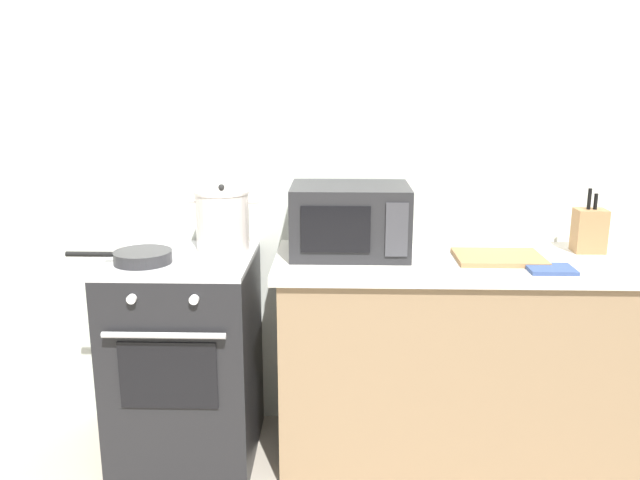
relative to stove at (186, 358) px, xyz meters
The scene contains 10 objects.
back_wall 1.09m from the stove, 29.72° to the left, with size 4.40×0.10×2.50m, color silver.
lower_cabinet_right 1.25m from the stove, ahead, with size 1.64×0.56×0.88m, color #8C7051.
countertop_right 1.33m from the stove, ahead, with size 1.70×0.60×0.04m, color beige.
stove is the anchor object (origin of this frame).
stock_pot 0.63m from the stove, 40.51° to the left, with size 0.32×0.24×0.29m.
frying_pan 0.51m from the stove, 148.54° to the right, with size 0.44×0.24×0.05m.
microwave 0.94m from the stove, ahead, with size 0.50×0.37×0.30m.
cutting_board 1.42m from the stove, ahead, with size 0.36×0.26×0.02m, color #997047.
knife_block 1.85m from the stove, ahead, with size 0.13×0.10×0.28m.
oven_mitt 1.59m from the stove, ahead, with size 0.18×0.14×0.02m, color #33477A.
Camera 1 is at (0.32, -2.03, 1.65)m, focal length 36.38 mm.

